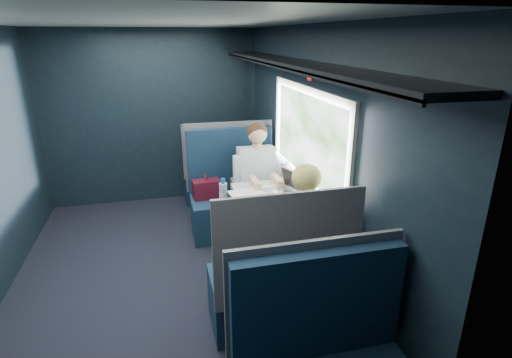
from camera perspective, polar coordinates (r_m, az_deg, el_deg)
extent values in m
cube|color=black|center=(4.03, -12.90, -13.95)|extent=(2.80, 4.20, 0.01)
cube|color=black|center=(3.79, 8.10, 3.52)|extent=(0.10, 4.20, 2.30)
cube|color=black|center=(5.62, -14.50, 8.43)|extent=(2.80, 0.10, 2.30)
cube|color=black|center=(1.61, -13.69, -21.63)|extent=(2.80, 0.10, 2.30)
cube|color=silver|center=(3.37, -16.17, 21.62)|extent=(2.80, 4.20, 0.10)
cube|color=beige|center=(3.65, 7.49, 12.46)|extent=(0.03, 1.84, 0.07)
cube|color=beige|center=(3.85, 6.93, -0.19)|extent=(0.03, 1.84, 0.07)
cube|color=beige|center=(2.95, 13.29, 1.85)|extent=(0.03, 0.07, 0.78)
cube|color=beige|center=(4.54, 3.20, 8.60)|extent=(0.03, 0.07, 0.78)
cube|color=black|center=(3.57, 5.20, 16.18)|extent=(0.36, 4.10, 0.04)
cube|color=black|center=(3.52, 2.46, 15.86)|extent=(0.02, 4.10, 0.03)
cube|color=red|center=(3.63, 7.65, 14.73)|extent=(0.01, 0.10, 0.12)
cylinder|color=#54565E|center=(3.93, -0.29, -8.27)|extent=(0.08, 0.08, 0.70)
cube|color=silver|center=(3.82, 2.34, -3.05)|extent=(0.62, 1.00, 0.04)
cube|color=#0B1D32|center=(4.67, -2.92, -5.27)|extent=(1.00, 0.50, 0.45)
cube|color=#0B1D32|center=(4.73, -3.75, 2.85)|extent=(1.00, 0.10, 0.75)
cube|color=#54565E|center=(4.77, -3.88, 3.32)|extent=(1.04, 0.03, 0.82)
cube|color=#54565E|center=(4.49, -2.87, -1.78)|extent=(0.06, 0.40, 0.20)
cube|color=#4B101F|center=(4.56, -7.11, -1.45)|extent=(0.32, 0.18, 0.21)
cylinder|color=#4B101F|center=(4.51, -7.19, 0.35)|extent=(0.04, 0.13, 0.03)
cylinder|color=silver|center=(4.38, -4.70, -2.11)|extent=(0.09, 0.09, 0.24)
cylinder|color=blue|center=(4.32, -4.75, -0.28)|extent=(0.05, 0.05, 0.05)
cube|color=#0B1D32|center=(3.35, 2.48, -16.33)|extent=(1.00, 0.50, 0.45)
cube|color=#0B1D32|center=(2.79, 4.42, -9.87)|extent=(1.00, 0.10, 0.75)
cube|color=#54565E|center=(2.73, 4.80, -9.97)|extent=(1.04, 0.03, 0.82)
cube|color=#54565E|center=(3.21, 2.32, -11.14)|extent=(0.06, 0.40, 0.20)
cube|color=#0B1D32|center=(5.67, -5.08, -0.66)|extent=(1.00, 0.40, 0.45)
cube|color=#0B1D32|center=(5.27, -4.85, 4.11)|extent=(1.00, 0.10, 0.66)
cube|color=#54565E|center=(5.21, -4.75, 4.16)|extent=(1.04, 0.03, 0.72)
cube|color=#0B1D32|center=(2.38, 8.79, -17.27)|extent=(1.00, 0.10, 0.66)
cube|color=#54565E|center=(2.40, 8.30, -16.13)|extent=(1.04, 0.03, 0.72)
cube|color=black|center=(4.47, 0.51, -2.15)|extent=(0.36, 0.44, 0.16)
cube|color=black|center=(4.42, 1.15, -6.76)|extent=(0.32, 0.12, 0.45)
cube|color=silver|center=(4.53, 0.02, 1.52)|extent=(0.40, 0.29, 0.53)
cylinder|color=#D8A88C|center=(4.41, 0.14, 4.82)|extent=(0.10, 0.10, 0.06)
sphere|color=#D8A88C|center=(4.36, 0.21, 6.47)|extent=(0.21, 0.21, 0.21)
sphere|color=#382114|center=(4.37, 0.16, 6.70)|extent=(0.22, 0.22, 0.22)
cube|color=silver|center=(4.44, -2.61, 1.15)|extent=(0.09, 0.12, 0.34)
cube|color=silver|center=(4.55, 2.83, 1.58)|extent=(0.09, 0.12, 0.34)
cube|color=black|center=(3.37, 6.03, -10.09)|extent=(0.36, 0.44, 0.16)
cube|color=black|center=(3.69, 4.79, -12.71)|extent=(0.32, 0.12, 0.45)
cube|color=black|center=(3.12, 7.19, -7.51)|extent=(0.40, 0.29, 0.53)
cylinder|color=#D8A88C|center=(3.03, 7.15, -2.47)|extent=(0.10, 0.10, 0.06)
sphere|color=#D8A88C|center=(3.00, 7.13, 0.05)|extent=(0.21, 0.21, 0.21)
sphere|color=#D3C362|center=(2.98, 7.24, 0.23)|extent=(0.22, 0.22, 0.22)
cube|color=black|center=(3.08, 3.07, -7.68)|extent=(0.09, 0.12, 0.34)
cube|color=black|center=(3.23, 10.62, -6.69)|extent=(0.09, 0.12, 0.34)
cube|color=#D3C362|center=(3.01, 7.70, -5.99)|extent=(0.26, 0.07, 0.36)
cube|color=white|center=(3.71, 2.02, -3.38)|extent=(0.68, 0.90, 0.01)
cube|color=silver|center=(3.93, 3.48, -1.96)|extent=(0.33, 0.39, 0.02)
cube|color=silver|center=(3.92, 5.17, -0.09)|extent=(0.11, 0.32, 0.23)
cube|color=black|center=(3.91, 5.07, -0.10)|extent=(0.09, 0.28, 0.18)
cylinder|color=silver|center=(4.19, 4.44, 0.73)|extent=(0.07, 0.07, 0.19)
cylinder|color=blue|center=(4.16, 4.48, 2.23)|extent=(0.04, 0.04, 0.04)
cylinder|color=white|center=(4.18, 4.15, -0.08)|extent=(0.07, 0.07, 0.08)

